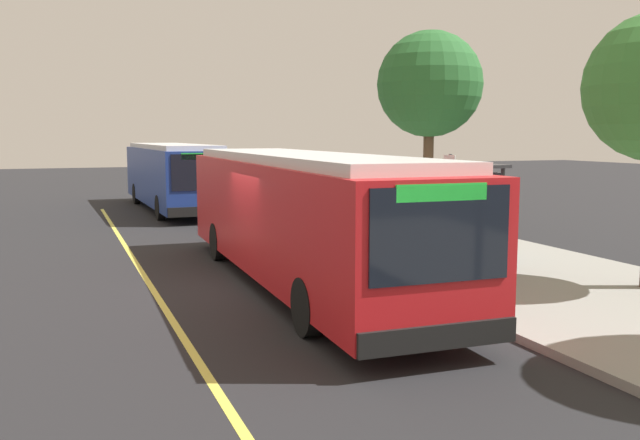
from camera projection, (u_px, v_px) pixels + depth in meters
The scene contains 10 objects.
ground_plane at pixel (258, 287), 15.13m from camera, with size 120.00×120.00×0.00m, color #232326.
sidewalk_curb at pixel (486, 265), 17.26m from camera, with size 44.00×6.40×0.15m, color gray.
lane_stripe_center at pixel (156, 295), 14.34m from camera, with size 36.00×0.14×0.01m, color #E0D64C.
transit_bus_main at pixel (302, 213), 15.18m from camera, with size 12.38×2.84×2.95m.
transit_bus_second at pixel (173, 174), 30.47m from camera, with size 11.55×2.84×2.95m.
bus_shelter at pixel (453, 190), 17.93m from camera, with size 2.90×1.60×2.48m.
waiting_bench at pixel (455, 240), 17.74m from camera, with size 1.60×0.48×0.95m.
route_sign_post at pixel (449, 201), 14.54m from camera, with size 0.44×0.08×2.80m.
pedestrian_commuter at pixel (419, 219), 18.29m from camera, with size 0.24×0.40×1.69m.
street_tree_upstreet at pixel (430, 85), 23.52m from camera, with size 3.64×3.64×6.77m.
Camera 1 is at (14.33, -4.04, 3.35)m, focal length 38.36 mm.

